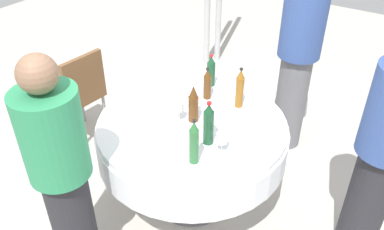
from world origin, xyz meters
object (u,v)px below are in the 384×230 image
object	(u,v)px
plate_south	(138,141)
chair_west	(79,91)
wine_glass_rear	(179,107)
bottle_dark_green_west	(209,124)
plate_right	(177,91)
person_front	(297,60)
person_near	(62,174)
dining_table	(192,139)
bottle_brown_north	(193,104)
bottle_brown_front	(207,84)
bottle_green_near	(194,143)
bottle_amber_inner	(240,89)
wine_glass_north	(222,139)
bottle_dark_green_rear	(211,71)

from	to	relation	value
plate_south	chair_west	distance (m)	1.20
wine_glass_rear	bottle_dark_green_west	bearing A→B (deg)	-108.40
plate_right	person_front	bearing A→B (deg)	-36.75
wine_glass_rear	person_near	size ratio (longest dim) A/B	0.09
dining_table	bottle_dark_green_west	bearing A→B (deg)	-122.51
bottle_brown_north	dining_table	bearing A→B (deg)	-173.83
bottle_brown_front	bottle_green_near	world-z (taller)	bottle_green_near
bottle_green_near	bottle_amber_inner	xyz separation A→B (m)	(0.68, 0.06, 0.00)
dining_table	bottle_brown_north	size ratio (longest dim) A/B	4.64
chair_west	bottle_green_near	bearing A→B (deg)	-101.77
bottle_green_near	bottle_brown_north	size ratio (longest dim) A/B	1.06
bottle_dark_green_west	dining_table	bearing A→B (deg)	57.49
dining_table	bottle_amber_inner	bearing A→B (deg)	-26.69
wine_glass_north	person_front	xyz separation A→B (m)	(1.24, 0.01, 0.00)
bottle_brown_front	bottle_dark_green_west	distance (m)	0.53
person_near	person_front	bearing A→B (deg)	-88.89
wine_glass_north	chair_west	xyz separation A→B (m)	(0.26, 1.57, -0.32)
bottle_dark_green_west	wine_glass_rear	size ratio (longest dim) A/B	2.09
bottle_dark_green_rear	plate_right	xyz separation A→B (m)	(-0.23, 0.15, -0.11)
bottle_dark_green_west	person_front	world-z (taller)	person_front
bottle_brown_north	plate_south	world-z (taller)	bottle_brown_north
wine_glass_rear	chair_west	size ratio (longest dim) A/B	0.16
wine_glass_rear	chair_west	xyz separation A→B (m)	(0.14, 1.16, -0.33)
bottle_brown_front	bottle_dark_green_rear	bearing A→B (deg)	23.26
bottle_brown_north	chair_west	bearing A→B (deg)	86.11
wine_glass_rear	wine_glass_north	distance (m)	0.42
wine_glass_north	plate_south	xyz separation A→B (m)	(-0.21, 0.48, -0.09)
bottle_amber_inner	wine_glass_rear	bearing A→B (deg)	146.52
dining_table	bottle_dark_green_rear	world-z (taller)	bottle_dark_green_rear
plate_south	person_near	bearing A→B (deg)	166.16
bottle_dark_green_west	wine_glass_north	xyz separation A→B (m)	(-0.03, -0.11, -0.05)
bottle_brown_front	person_near	bearing A→B (deg)	169.98
plate_south	person_near	distance (m)	0.52
bottle_amber_inner	person_front	distance (m)	0.75
dining_table	chair_west	xyz separation A→B (m)	(0.10, 1.24, -0.07)
plate_south	bottle_dark_green_west	bearing A→B (deg)	-57.53
bottle_green_near	bottle_dark_green_rear	xyz separation A→B (m)	(0.82, 0.39, -0.02)
bottle_dark_green_rear	bottle_brown_north	bearing A→B (deg)	-162.52
wine_glass_rear	bottle_brown_front	bearing A→B (deg)	-0.64
bottle_dark_green_rear	plate_right	bearing A→B (deg)	146.37
bottle_amber_inner	plate_right	bearing A→B (deg)	100.18
plate_right	person_front	xyz separation A→B (m)	(0.83, -0.62, 0.09)
person_near	chair_west	xyz separation A→B (m)	(0.98, 0.96, -0.27)
bottle_green_near	bottle_amber_inner	bearing A→B (deg)	5.37
bottle_brown_north	bottle_dark_green_west	xyz separation A→B (m)	(-0.15, -0.21, 0.01)
bottle_brown_front	plate_right	world-z (taller)	bottle_brown_front
plate_south	person_front	bearing A→B (deg)	-18.03
person_front	bottle_amber_inner	bearing A→B (deg)	-84.61
wine_glass_rear	person_near	distance (m)	0.86
plate_south	person_near	xyz separation A→B (m)	(-0.50, 0.12, 0.04)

